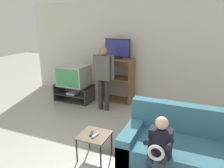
% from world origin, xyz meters
% --- Properties ---
extents(wall_back, '(6.40, 0.06, 2.60)m').
position_xyz_m(wall_back, '(0.00, 3.71, 1.30)').
color(wall_back, silver).
rests_on(wall_back, ground_plane).
extents(tv_stand, '(0.98, 0.54, 0.44)m').
position_xyz_m(tv_stand, '(-1.49, 2.95, 0.22)').
color(tv_stand, '#38383D').
rests_on(tv_stand, ground_plane).
extents(television_main, '(0.73, 0.63, 0.53)m').
position_xyz_m(television_main, '(-1.46, 2.93, 0.71)').
color(television_main, '#B2B2B7').
rests_on(television_main, tv_stand).
extents(media_shelf, '(0.81, 0.50, 1.15)m').
position_xyz_m(media_shelf, '(-0.41, 3.39, 0.58)').
color(media_shelf, brown).
rests_on(media_shelf, ground_plane).
extents(television_flat, '(0.67, 0.20, 0.50)m').
position_xyz_m(television_flat, '(-0.43, 3.42, 1.38)').
color(television_flat, black).
rests_on(television_flat, media_shelf).
extents(snack_table, '(0.46, 0.46, 0.41)m').
position_xyz_m(snack_table, '(0.18, 0.90, 0.37)').
color(snack_table, brown).
rests_on(snack_table, ground_plane).
extents(remote_control_black, '(0.07, 0.15, 0.02)m').
position_xyz_m(remote_control_black, '(0.13, 0.90, 0.42)').
color(remote_control_black, black).
rests_on(remote_control_black, snack_table).
extents(remote_control_white, '(0.06, 0.15, 0.02)m').
position_xyz_m(remote_control_white, '(0.21, 0.86, 0.42)').
color(remote_control_white, gray).
rests_on(remote_control_white, snack_table).
extents(couch, '(1.84, 0.96, 0.85)m').
position_xyz_m(couch, '(1.51, 1.28, 0.27)').
color(couch, teal).
rests_on(couch, ground_plane).
extents(person_standing_adult, '(0.53, 0.20, 1.52)m').
position_xyz_m(person_standing_adult, '(-0.49, 2.70, 0.91)').
color(person_standing_adult, '#2D2D33').
rests_on(person_standing_adult, ground_plane).
extents(person_seated_child, '(0.33, 0.43, 0.95)m').
position_xyz_m(person_seated_child, '(1.21, 0.73, 0.56)').
color(person_seated_child, '#2D2D38').
rests_on(person_seated_child, ground_plane).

